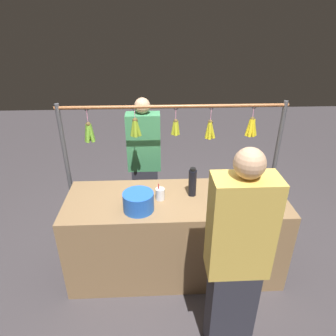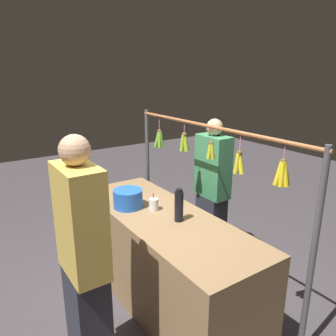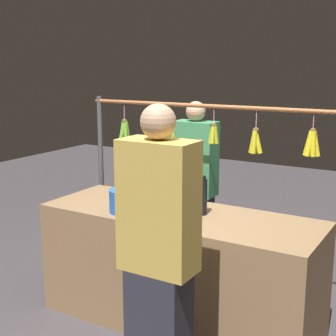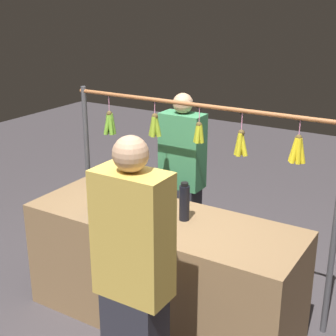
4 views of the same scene
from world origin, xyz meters
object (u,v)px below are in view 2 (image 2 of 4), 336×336
at_px(water_bottle, 179,206).
at_px(blue_bucket, 128,198).
at_px(vendor_person, 212,193).
at_px(drink_cup, 154,204).
at_px(customer_person, 84,267).

relative_size(water_bottle, blue_bucket, 1.06).
bearing_deg(water_bottle, vendor_person, -59.15).
relative_size(drink_cup, vendor_person, 0.10).
relative_size(blue_bucket, customer_person, 0.16).
relative_size(water_bottle, vendor_person, 0.18).
distance_m(drink_cup, customer_person, 0.97).
height_order(water_bottle, drink_cup, water_bottle).
bearing_deg(vendor_person, blue_bucket, 88.47).
relative_size(blue_bucket, vendor_person, 0.17).
height_order(vendor_person, customer_person, customer_person).
height_order(water_bottle, vendor_person, vendor_person).
bearing_deg(customer_person, water_bottle, -77.79).
xyz_separation_m(drink_cup, vendor_person, (0.16, -0.83, -0.12)).
bearing_deg(blue_bucket, vendor_person, -91.53).
relative_size(drink_cup, customer_person, 0.09).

